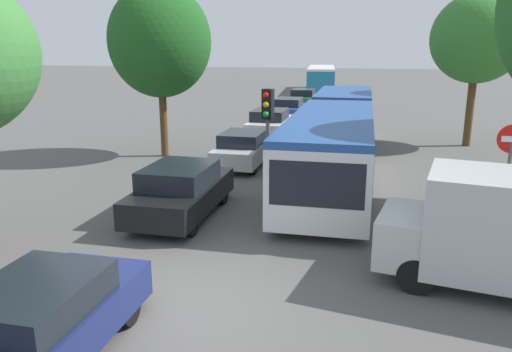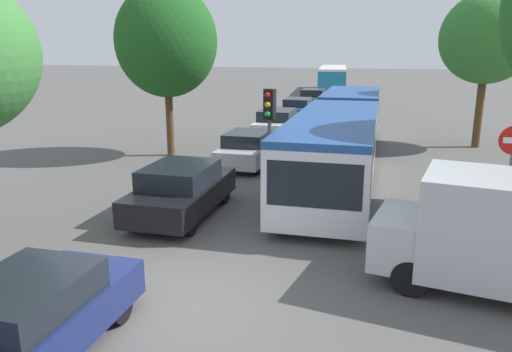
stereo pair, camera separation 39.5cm
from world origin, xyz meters
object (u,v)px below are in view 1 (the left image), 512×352
object	(u,v)px
queued_car_blue	(289,109)
tree_left_mid	(161,44)
queued_car_white	(270,123)
articulated_bus	(338,130)
queued_car_navy	(42,322)
tree_right_mid	(477,41)
traffic_light	(268,119)
no_entry_sign	(509,163)
city_bus_rear	(321,77)
queued_car_green	(303,98)
queued_car_silver	(243,149)
queued_car_black	(181,191)

from	to	relation	value
queued_car_blue	tree_left_mid	bearing A→B (deg)	164.44
queued_car_white	articulated_bus	bearing A→B (deg)	-145.85
queued_car_navy	tree_right_mid	distance (m)	21.81
traffic_light	no_entry_sign	bearing A→B (deg)	86.53
articulated_bus	city_bus_rear	distance (m)	33.36
queued_car_green	queued_car_white	bearing A→B (deg)	-179.78
queued_car_navy	articulated_bus	bearing A→B (deg)	-13.56
queued_car_navy	queued_car_white	world-z (taller)	queued_car_white
city_bus_rear	queued_car_blue	size ratio (longest dim) A/B	2.96
articulated_bus	no_entry_sign	xyz separation A→B (m)	(4.52, -6.59, 0.43)
articulated_bus	queued_car_silver	distance (m)	3.76
city_bus_rear	queued_car_green	distance (m)	14.54
city_bus_rear	no_entry_sign	size ratio (longest dim) A/B	4.19
city_bus_rear	traffic_light	size ratio (longest dim) A/B	3.47
no_entry_sign	queued_car_navy	bearing A→B (deg)	-48.18
articulated_bus	queued_car_black	world-z (taller)	articulated_bus
queued_car_blue	queued_car_black	bearing A→B (deg)	-179.46
articulated_bus	queued_car_green	xyz separation A→B (m)	(-3.70, 18.63, -0.71)
queued_car_white	queued_car_green	bearing A→B (deg)	0.22
queued_car_white	queued_car_blue	distance (m)	6.63
city_bus_rear	no_entry_sign	distance (m)	40.59
city_bus_rear	queued_car_black	size ratio (longest dim) A/B	2.75
no_entry_sign	queued_car_white	bearing A→B (deg)	-145.97
queued_car_silver	queued_car_blue	bearing A→B (deg)	1.49
articulated_bus	tree_right_mid	size ratio (longest dim) A/B	2.41
queued_car_black	tree_left_mid	world-z (taller)	tree_left_mid
city_bus_rear	queued_car_silver	size ratio (longest dim) A/B	2.99
city_bus_rear	queued_car_green	xyz separation A→B (m)	(-0.00, -14.52, -0.71)
queued_car_green	tree_left_mid	size ratio (longest dim) A/B	0.59
queued_car_silver	tree_left_mid	distance (m)	5.53
queued_car_black	queued_car_silver	size ratio (longest dim) A/B	1.09
queued_car_blue	city_bus_rear	bearing A→B (deg)	0.23
queued_car_blue	queued_car_silver	bearing A→B (deg)	-178.51
articulated_bus	queued_car_black	size ratio (longest dim) A/B	3.93
articulated_bus	queued_car_white	size ratio (longest dim) A/B	3.99
queued_car_navy	queued_car_blue	world-z (taller)	queued_car_blue
queued_car_black	queued_car_silver	xyz separation A→B (m)	(0.22, 6.28, -0.06)
no_entry_sign	tree_right_mid	xyz separation A→B (m)	(1.25, 12.19, 2.97)
city_bus_rear	traffic_light	world-z (taller)	traffic_light
queued_car_navy	queued_car_white	size ratio (longest dim) A/B	0.94
queued_car_green	traffic_light	size ratio (longest dim) A/B	1.23
queued_car_silver	tree_right_mid	world-z (taller)	tree_right_mid
no_entry_sign	traffic_light	bearing A→B (deg)	-105.49
queued_car_blue	tree_left_mid	distance (m)	13.16
queued_car_black	no_entry_sign	bearing A→B (deg)	-86.77
queued_car_silver	no_entry_sign	world-z (taller)	no_entry_sign
city_bus_rear	tree_left_mid	size ratio (longest dim) A/B	1.66
traffic_light	tree_left_mid	world-z (taller)	tree_left_mid
queued_car_navy	queued_car_blue	distance (m)	26.06
articulated_bus	queued_car_black	bearing A→B (deg)	-28.99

